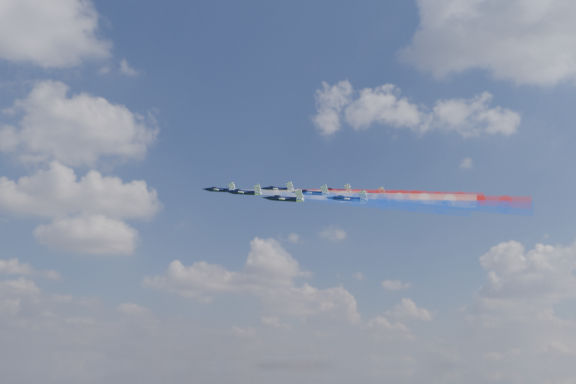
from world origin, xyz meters
TOP-DOWN VIEW (x-y plane):
  - jet_lead at (4.88, 19.67)m, footprint 13.21×13.33m
  - trail_lead at (20.19, 3.76)m, footprint 27.21×28.52m
  - jet_inner_left at (5.13, 3.39)m, footprint 13.21×13.33m
  - trail_inner_left at (20.44, -12.53)m, footprint 27.21×28.52m
  - jet_inner_right at (20.58, 16.50)m, footprint 13.21×13.33m
  - trail_inner_right at (35.89, 0.58)m, footprint 27.21×28.52m
  - jet_outer_left at (7.66, -13.52)m, footprint 13.21×13.33m
  - trail_outer_left at (22.97, -29.44)m, footprint 27.21×28.52m
  - jet_center_third at (21.90, -0.03)m, footprint 13.21×13.33m
  - trail_center_third at (37.21, -15.95)m, footprint 27.21×28.52m
  - jet_outer_right at (36.93, 13.00)m, footprint 13.21×13.33m
  - trail_outer_right at (52.24, -2.91)m, footprint 27.21×28.52m
  - jet_rear_left at (22.85, -15.74)m, footprint 13.21×13.33m
  - trail_rear_left at (38.16, -31.65)m, footprint 27.21×28.52m
  - jet_rear_right at (38.35, -1.14)m, footprint 13.21×13.33m
  - trail_rear_right at (53.66, -17.05)m, footprint 27.21×28.52m

SIDE VIEW (x-z plane):
  - trail_outer_left at x=22.97m, z-range 146.53..155.55m
  - trail_rear_left at x=38.16m, z-range 147.74..156.77m
  - jet_outer_left at x=7.66m, z-range 151.00..157.18m
  - jet_rear_left at x=22.85m, z-range 152.22..158.39m
  - trail_inner_left at x=20.44m, z-range 151.69..160.71m
  - trail_center_third at x=37.21m, z-range 152.74..161.76m
  - trail_rear_right at x=53.66m, z-range 154.05..163.07m
  - jet_inner_left at x=5.13m, z-range 156.16..162.34m
  - jet_center_third at x=21.90m, z-range 157.21..163.39m
  - trail_lead at x=20.19m, z-range 156.21..165.23m
  - jet_rear_right at x=38.35m, z-range 158.52..164.69m
  - trail_inner_right at x=35.89m, z-range 157.57..166.59m
  - trail_outer_right at x=52.24m, z-range 158.23..167.25m
  - jet_lead at x=4.88m, z-range 160.68..166.86m
  - jet_inner_right at x=20.58m, z-range 162.04..168.22m
  - jet_outer_right at x=36.93m, z-range 162.70..168.87m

